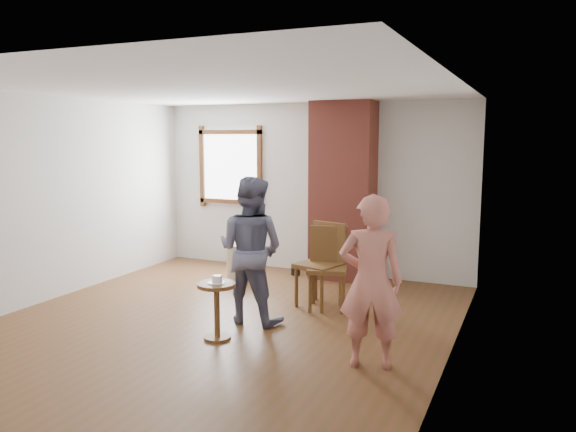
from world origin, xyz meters
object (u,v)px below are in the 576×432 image
at_px(dining_chair_right, 328,263).
at_px(man, 251,250).
at_px(person_pink, 371,282).
at_px(side_table, 217,302).
at_px(stoneware_crock, 240,261).
at_px(dining_chair_left, 323,259).

height_order(dining_chair_right, man, man).
relative_size(man, person_pink, 1.04).
distance_m(dining_chair_right, side_table, 1.67).
bearing_deg(stoneware_crock, person_pink, -41.85).
xyz_separation_m(stoneware_crock, dining_chair_left, (1.58, -0.75, 0.32)).
relative_size(stoneware_crock, side_table, 0.86).
distance_m(dining_chair_left, side_table, 1.69).
bearing_deg(dining_chair_right, stoneware_crock, 138.75).
xyz_separation_m(side_table, person_pink, (1.64, -0.04, 0.39)).
bearing_deg(man, stoneware_crock, -56.03).
bearing_deg(man, dining_chair_left, -118.18).
distance_m(side_table, person_pink, 1.69).
relative_size(side_table, person_pink, 0.38).
bearing_deg(dining_chair_left, stoneware_crock, 171.24).
relative_size(side_table, man, 0.36).
distance_m(stoneware_crock, dining_chair_right, 1.88).
xyz_separation_m(stoneware_crock, dining_chair_right, (1.67, -0.81, 0.30)).
bearing_deg(stoneware_crock, dining_chair_right, -25.88).
bearing_deg(dining_chair_left, man, -103.33).
relative_size(dining_chair_left, side_table, 1.72).
relative_size(dining_chair_right, man, 0.60).
height_order(stoneware_crock, dining_chair_left, dining_chair_left).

